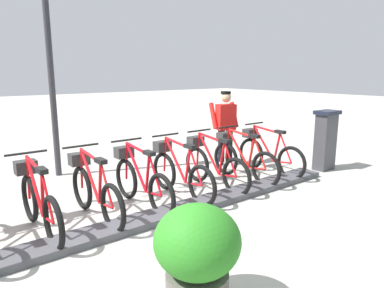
% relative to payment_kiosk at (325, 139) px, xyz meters
% --- Properties ---
extents(ground_plane, '(60.00, 60.00, 0.00)m').
position_rel_payment_kiosk_xyz_m(ground_plane, '(-0.05, 4.75, -0.67)').
color(ground_plane, '#A9A69B').
extents(dock_rail_base, '(0.44, 8.33, 0.10)m').
position_rel_payment_kiosk_xyz_m(dock_rail_base, '(-0.05, 4.75, -0.62)').
color(dock_rail_base, '#47474C').
rests_on(dock_rail_base, ground).
extents(payment_kiosk, '(0.36, 0.52, 1.28)m').
position_rel_payment_kiosk_xyz_m(payment_kiosk, '(0.00, 0.00, 0.00)').
color(payment_kiosk, '#38383D').
rests_on(payment_kiosk, ground).
extents(bike_docked_0, '(1.72, 0.54, 1.02)m').
position_rel_payment_kiosk_xyz_m(bike_docked_0, '(0.57, 1.18, -0.24)').
color(bike_docked_0, black).
rests_on(bike_docked_0, ground).
extents(bike_docked_1, '(1.72, 0.54, 1.02)m').
position_rel_payment_kiosk_xyz_m(bike_docked_1, '(0.57, 1.94, -0.24)').
color(bike_docked_1, black).
rests_on(bike_docked_1, ground).
extents(bike_docked_2, '(1.72, 0.54, 1.02)m').
position_rel_payment_kiosk_xyz_m(bike_docked_2, '(0.57, 2.69, -0.24)').
color(bike_docked_2, black).
rests_on(bike_docked_2, ground).
extents(bike_docked_3, '(1.72, 0.54, 1.02)m').
position_rel_payment_kiosk_xyz_m(bike_docked_3, '(0.57, 3.44, -0.24)').
color(bike_docked_3, black).
rests_on(bike_docked_3, ground).
extents(bike_docked_4, '(1.72, 0.54, 1.02)m').
position_rel_payment_kiosk_xyz_m(bike_docked_4, '(0.57, 4.20, -0.24)').
color(bike_docked_4, black).
rests_on(bike_docked_4, ground).
extents(bike_docked_5, '(1.72, 0.54, 1.02)m').
position_rel_payment_kiosk_xyz_m(bike_docked_5, '(0.57, 4.95, -0.24)').
color(bike_docked_5, black).
rests_on(bike_docked_5, ground).
extents(bike_docked_6, '(1.72, 0.54, 1.02)m').
position_rel_payment_kiosk_xyz_m(bike_docked_6, '(0.57, 5.70, -0.24)').
color(bike_docked_6, black).
rests_on(bike_docked_6, ground).
extents(worker_near_rack, '(0.57, 0.69, 1.66)m').
position_rel_payment_kiosk_xyz_m(worker_near_rack, '(1.57, 1.44, 0.24)').
color(worker_near_rack, white).
rests_on(worker_near_rack, ground).
extents(lamp_post, '(0.32, 0.32, 4.24)m').
position_rel_payment_kiosk_xyz_m(lamp_post, '(3.09, 4.67, 2.09)').
color(lamp_post, '#2D2D33').
rests_on(lamp_post, ground).
extents(planter_bush, '(0.76, 0.76, 0.97)m').
position_rel_payment_kiosk_xyz_m(planter_bush, '(-1.89, 5.03, -0.12)').
color(planter_bush, '#59544C').
rests_on(planter_bush, ground).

